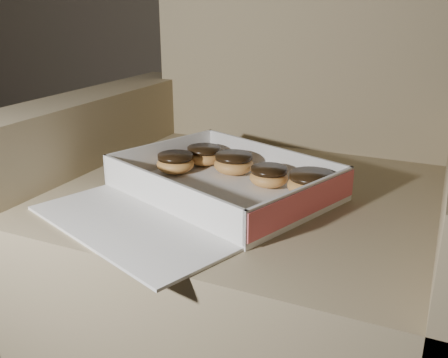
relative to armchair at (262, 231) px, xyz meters
name	(u,v)px	position (x,y,z in m)	size (l,w,h in m)	color
armchair	(262,231)	(0.00, 0.00, 0.00)	(0.92, 0.78, 0.96)	#897B58
bakery_box	(210,192)	(-0.04, -0.16, 0.14)	(0.50, 0.54, 0.06)	silver
donut_a	(175,163)	(-0.16, -0.08, 0.16)	(0.08, 0.08, 0.04)	#E18F4E
donut_b	(234,163)	(-0.05, -0.04, 0.16)	(0.08, 0.08, 0.04)	#E18F4E
donut_c	(269,176)	(0.04, -0.08, 0.16)	(0.07, 0.07, 0.04)	#E18F4E
donut_d	(312,184)	(0.12, -0.09, 0.16)	(0.09, 0.09, 0.04)	#E18F4E
donut_e	(204,155)	(-0.13, -0.01, 0.16)	(0.08, 0.08, 0.04)	#E18F4E
crumb_a	(265,217)	(0.08, -0.22, 0.14)	(0.01, 0.01, 0.00)	black
crumb_b	(260,219)	(0.08, -0.23, 0.14)	(0.01, 0.01, 0.00)	black
crumb_c	(223,205)	(0.00, -0.20, 0.14)	(0.01, 0.01, 0.00)	black
crumb_d	(140,181)	(-0.20, -0.16, 0.14)	(0.01, 0.01, 0.00)	black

